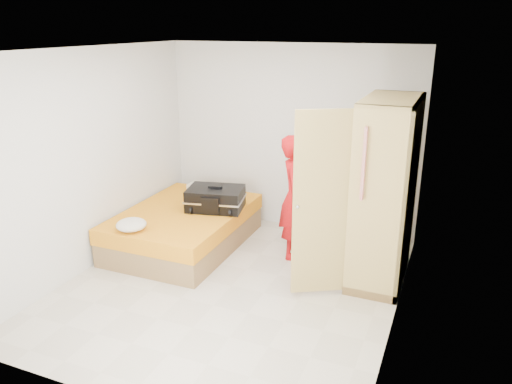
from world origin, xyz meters
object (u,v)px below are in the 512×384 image
at_px(person, 295,197).
at_px(suitcase, 215,199).
at_px(bed, 184,228).
at_px(wardrobe, 380,197).
at_px(round_cushion, 131,225).

xyz_separation_m(person, suitcase, (-1.08, -0.07, -0.14)).
distance_m(bed, suitcase, 0.58).
bearing_deg(bed, suitcase, 30.84).
height_order(bed, suitcase, suitcase).
xyz_separation_m(bed, suitcase, (0.36, 0.22, 0.39)).
bearing_deg(suitcase, wardrobe, -16.25).
height_order(person, suitcase, person).
bearing_deg(wardrobe, bed, -178.36).
bearing_deg(bed, round_cushion, -106.12).
bearing_deg(round_cushion, bed, 73.88).
distance_m(person, suitcase, 1.09).
bearing_deg(person, suitcase, 82.08).
height_order(bed, person, person).
relative_size(wardrobe, round_cushion, 5.83).
distance_m(wardrobe, round_cushion, 2.91).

